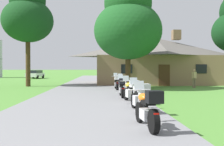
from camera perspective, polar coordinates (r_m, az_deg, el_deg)
ground_plane at (r=21.24m, az=-4.54°, el=-3.66°), size 500.00×500.00×0.00m
asphalt_driveway at (r=19.25m, az=-4.74°, el=-4.06°), size 6.40×80.00×0.06m
motorcycle_orange_nearest_to_camera at (r=7.40m, az=7.77°, el=-7.78°), size 0.70×2.08×1.30m
motorcycle_white_second_in_row at (r=10.17m, az=6.17°, el=-5.41°), size 0.88×2.08×1.30m
motorcycle_yellow_third_in_row at (r=12.83m, az=4.26°, el=-4.06°), size 0.94×2.07×1.30m
motorcycle_blue_fourth_in_row at (r=15.28m, az=2.18°, el=-3.19°), size 0.66×2.08×1.30m
motorcycle_white_fifth_in_row at (r=18.06m, az=1.99°, el=-2.53°), size 0.66×2.08×1.30m
motorcycle_silver_farthest_in_row at (r=20.66m, az=1.00°, el=-2.07°), size 0.66×2.08×1.30m
stone_lodge at (r=29.90m, az=9.52°, el=2.81°), size 13.97×8.51×6.07m
bystander_tan_shirt_near_lodge at (r=24.25m, az=17.57°, el=-0.92°), size 0.51×0.35×1.67m
tree_left_near at (r=26.63m, az=-17.98°, el=12.02°), size 4.84×4.84×10.02m
tree_by_lodge_front at (r=22.12m, az=3.52°, el=10.96°), size 5.67×5.67×9.27m
parked_white_suv_far_left at (r=45.72m, az=-16.48°, el=-0.18°), size 2.26×4.75×1.40m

